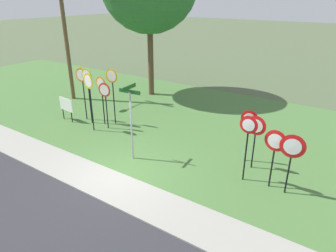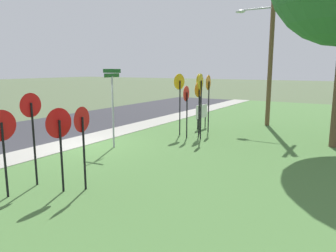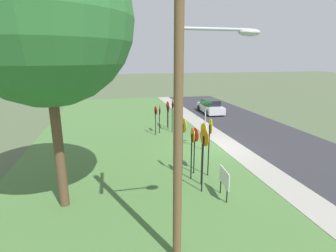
# 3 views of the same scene
# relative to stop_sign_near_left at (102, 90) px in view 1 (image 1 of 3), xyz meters

# --- Properties ---
(ground_plane) EXTENTS (160.00, 160.00, 0.00)m
(ground_plane) POSITION_rel_stop_sign_near_left_xyz_m (3.99, -3.15, -1.85)
(ground_plane) COLOR #4C5B3D
(sidewalk_strip) EXTENTS (44.00, 1.60, 0.06)m
(sidewalk_strip) POSITION_rel_stop_sign_near_left_xyz_m (3.99, -3.95, -1.82)
(sidewalk_strip) COLOR #99968C
(sidewalk_strip) RESTS_ON ground_plane
(grass_median) EXTENTS (44.00, 12.00, 0.04)m
(grass_median) POSITION_rel_stop_sign_near_left_xyz_m (3.99, 2.85, -1.83)
(grass_median) COLOR #477038
(grass_median) RESTS_ON ground_plane
(stop_sign_near_left) EXTENTS (0.68, 0.10, 2.51)m
(stop_sign_near_left) POSITION_rel_stop_sign_near_left_xyz_m (0.00, 0.00, 0.00)
(stop_sign_near_left) COLOR black
(stop_sign_near_left) RESTS_ON grass_median
(stop_sign_near_right) EXTENTS (0.72, 0.16, 2.87)m
(stop_sign_near_right) POSITION_rel_stop_sign_near_left_xyz_m (0.16, -0.91, 0.28)
(stop_sign_near_right) COLOR black
(stop_sign_near_right) RESTS_ON grass_median
(stop_sign_far_left) EXTENTS (0.73, 0.13, 2.80)m
(stop_sign_far_left) POSITION_rel_stop_sign_near_left_xyz_m (-1.26, -0.09, 0.23)
(stop_sign_far_left) COLOR black
(stop_sign_far_left) RESTS_ON grass_median
(stop_sign_far_center) EXTENTS (0.66, 0.10, 2.88)m
(stop_sign_far_center) POSITION_rel_stop_sign_near_left_xyz_m (-0.65, -0.28, 0.25)
(stop_sign_far_center) COLOR black
(stop_sign_far_center) RESTS_ON grass_median
(stop_sign_far_right) EXTENTS (0.68, 0.12, 2.35)m
(stop_sign_far_right) POSITION_rel_stop_sign_near_left_xyz_m (0.56, -0.33, -0.12)
(stop_sign_far_right) COLOR black
(stop_sign_far_right) RESTS_ON grass_median
(stop_sign_center_tall) EXTENTS (0.69, 0.12, 2.89)m
(stop_sign_center_tall) POSITION_rel_stop_sign_near_left_xyz_m (0.46, 0.32, 0.28)
(stop_sign_center_tall) COLOR black
(stop_sign_center_tall) RESTS_ON grass_median
(yield_sign_near_left) EXTENTS (0.76, 0.12, 2.16)m
(yield_sign_near_left) POSITION_rel_stop_sign_near_left_xyz_m (7.92, -0.01, -0.21)
(yield_sign_near_left) COLOR black
(yield_sign_near_left) RESTS_ON grass_median
(yield_sign_near_right) EXTENTS (0.64, 0.10, 2.50)m
(yield_sign_near_right) POSITION_rel_stop_sign_near_left_xyz_m (7.96, -1.00, 0.03)
(yield_sign_near_right) COLOR black
(yield_sign_near_right) RESTS_ON grass_median
(yield_sign_far_left) EXTENTS (0.82, 0.13, 2.18)m
(yield_sign_far_left) POSITION_rel_stop_sign_near_left_xyz_m (9.44, -0.97, -0.20)
(yield_sign_far_left) COLOR black
(yield_sign_far_left) RESTS_ON grass_median
(yield_sign_far_right) EXTENTS (0.65, 0.14, 2.18)m
(yield_sign_far_right) POSITION_rel_stop_sign_near_left_xyz_m (7.51, 0.38, -0.21)
(yield_sign_far_right) COLOR black
(yield_sign_far_right) RESTS_ON grass_median
(yield_sign_center) EXTENTS (0.76, 0.12, 2.16)m
(yield_sign_center) POSITION_rel_stop_sign_near_left_xyz_m (8.88, -0.90, -0.21)
(yield_sign_center) COLOR black
(yield_sign_center) RESTS_ON grass_median
(street_name_post) EXTENTS (0.96, 0.81, 3.10)m
(street_name_post) POSITION_rel_stop_sign_near_left_xyz_m (3.60, -1.98, 0.02)
(street_name_post) COLOR #9EA0A8
(street_name_post) RESTS_ON grass_median
(utility_pole) EXTENTS (2.10, 2.18, 8.69)m
(utility_pole) POSITION_rel_stop_sign_near_left_xyz_m (-4.72, 1.81, 2.88)
(utility_pole) COLOR brown
(utility_pole) RESTS_ON grass_median
(notice_board) EXTENTS (1.10, 0.13, 1.25)m
(notice_board) POSITION_rel_stop_sign_near_left_xyz_m (-1.95, -0.76, -0.98)
(notice_board) COLOR black
(notice_board) RESTS_ON grass_median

